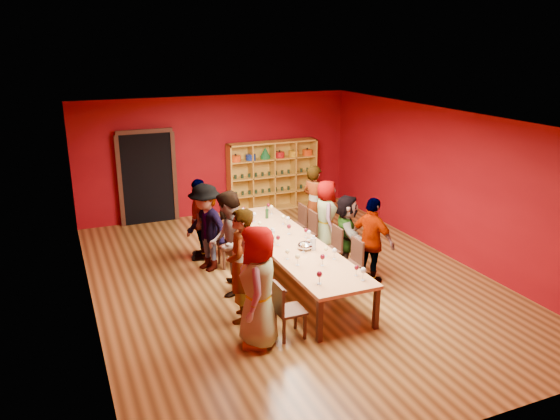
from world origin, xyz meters
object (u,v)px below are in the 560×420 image
Objects in this scene: chair_person_right_2 at (332,247)px; wine_bottle at (267,213)px; person_left_2 at (228,243)px; person_right_1 at (372,241)px; tasting_table at (290,245)px; person_right_2 at (346,232)px; person_left_1 at (240,266)px; chair_person_left_1 at (266,286)px; chair_person_left_4 at (216,233)px; chair_person_right_1 at (352,261)px; chair_person_right_3 at (308,230)px; chair_person_right_4 at (298,223)px; person_right_4 at (314,204)px; chair_person_left_3 at (225,243)px; shelving_unit at (272,172)px; person_left_4 at (200,219)px; chair_person_left_2 at (245,264)px; person_right_3 at (326,216)px; spittoon_bowl at (305,246)px; person_left_0 at (258,287)px; chair_person_left_0 at (285,308)px; person_left_3 at (206,227)px.

wine_bottle reaches higher than chair_person_right_2.
person_right_1 is at bearing 98.94° from person_left_2.
person_right_2 is at bearing 2.97° from tasting_table.
person_left_1 is (-1.33, -1.06, 0.23)m from tasting_table.
chair_person_left_1 is at bearing -148.22° from chair_person_right_2.
chair_person_right_1 is (1.82, -2.39, 0.00)m from chair_person_left_4.
chair_person_right_3 is 0.51m from chair_person_right_4.
person_right_1 is 0.76m from person_right_2.
person_right_2 is 0.86× the size of person_right_4.
chair_person_left_3 is at bearing 130.02° from tasting_table.
tasting_table is 1.94m from chair_person_left_4.
shelving_unit is 3.27m from chair_person_right_3.
person_left_4 reaches higher than person_right_2.
person_left_1 is 2.09× the size of chair_person_left_3.
chair_person_right_4 is 0.88m from wine_bottle.
chair_person_right_2 and chair_person_right_3 have the same top height.
chair_person_right_4 is at bearing 71.73° from person_right_4.
person_left_2 is (-0.30, 0.00, 0.43)m from chair_person_left_2.
person_left_1 reaches higher than person_right_3.
person_left_1 is at bearing -155.89° from spittoon_bowl.
chair_person_left_1 is 0.48× the size of person_left_1.
chair_person_left_3 is 3.11× the size of spittoon_bowl.
spittoon_bowl reaches higher than chair_person_right_3.
person_left_1 reaches higher than chair_person_right_4.
chair_person_left_3 is at bearing -166.12° from person_left_1.
wine_bottle is at bearing -168.51° from chair_person_right_4.
wine_bottle is at bearing 79.52° from person_right_4.
person_right_2 is at bearing 67.94° from chair_person_right_1.
person_right_2 is at bearing 149.98° from person_left_0.
chair_person_right_1 is at bearing 152.33° from person_right_4.
spittoon_bowl reaches higher than chair_person_left_2.
chair_person_right_1 and chair_person_right_4 have the same top height.
chair_person_right_2 is at bearing -96.52° from shelving_unit.
chair_person_right_1 is at bearing 11.60° from chair_person_left_1.
wine_bottle is at bearing 7.62° from person_right_1.
chair_person_right_1 is 1.00× the size of chair_person_right_3.
person_right_1 reaches higher than chair_person_right_3.
chair_person_left_3 is at bearing 90.00° from chair_person_left_0.
chair_person_left_0 is at bearing -107.28° from wine_bottle.
person_left_2 is 3.02m from person_right_4.
person_right_2 reaches higher than spittoon_bowl.
shelving_unit is at bearing 83.48° from chair_person_right_2.
chair_person_left_1 is 0.48× the size of person_left_2.
person_right_1 is 1.07× the size of person_right_3.
person_right_1 is at bearing -90.92° from shelving_unit.
chair_person_left_0 is 0.59× the size of person_right_3.
chair_person_left_2 is at bearing 90.00° from chair_person_left_0.
spittoon_bowl is (-1.29, -4.74, -0.17)m from shelving_unit.
person_left_2 is (-2.61, -4.37, -0.06)m from shelving_unit.
chair_person_right_2 is (2.19, -1.02, -0.37)m from person_left_3.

